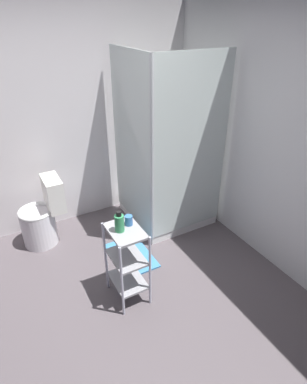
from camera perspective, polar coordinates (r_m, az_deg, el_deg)
The scene contains 9 objects.
ground_plane at distance 2.88m, azimuth -7.72°, elevation -23.85°, with size 4.20×4.20×0.02m, color #564D51.
wall_back at distance 3.06m, azimuth 24.70°, elevation 6.95°, with size 4.20×0.14×2.50m.
wall_left at distance 3.69m, azimuth -20.23°, elevation 11.43°, with size 0.10×4.20×2.50m, color silver.
shower_stall at distance 3.78m, azimuth 1.86°, elevation 0.69°, with size 0.92×0.92×2.00m.
toilet at distance 3.72m, azimuth -19.22°, elevation -4.35°, with size 0.37×0.49×0.76m.
storage_cart at distance 2.82m, azimuth -4.79°, elevation -11.74°, with size 0.38×0.28×0.74m.
body_wash_bottle_green at distance 2.58m, azimuth -6.11°, elevation -5.45°, with size 0.08×0.08×0.18m.
rinse_cup at distance 2.66m, azimuth -4.46°, elevation -5.06°, with size 0.07×0.07×0.09m, color #3870B2.
bath_mat at distance 3.50m, azimuth -4.09°, elevation -11.25°, with size 0.60×0.40×0.02m, color teal.
Camera 1 is at (1.65, -0.51, 2.30)m, focal length 29.86 mm.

